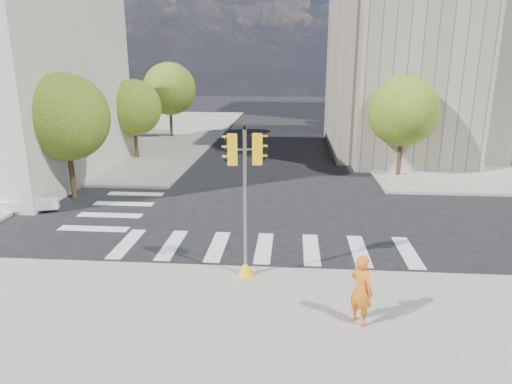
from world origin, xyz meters
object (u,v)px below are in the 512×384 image
(lamp_far, at_px, (366,87))
(photographer, at_px, (361,290))
(lamp_near, at_px, (398,97))
(traffic_signal, at_px, (245,215))

(lamp_far, height_order, photographer, lamp_far)
(lamp_far, relative_size, photographer, 4.18)
(photographer, bearing_deg, lamp_near, -55.59)
(lamp_near, distance_m, traffic_signal, 20.67)
(lamp_near, xyz_separation_m, traffic_signal, (-8.54, -18.68, -2.35))
(lamp_near, xyz_separation_m, photographer, (-5.22, -21.25, -3.46))
(traffic_signal, xyz_separation_m, photographer, (3.32, -2.57, -1.11))
(lamp_near, distance_m, lamp_far, 14.00)
(lamp_far, relative_size, traffic_signal, 1.66)
(lamp_far, bearing_deg, traffic_signal, -104.64)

